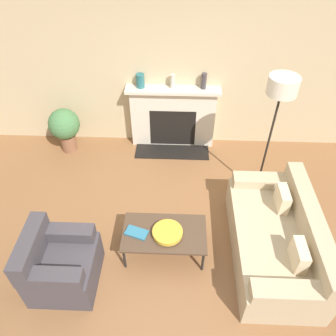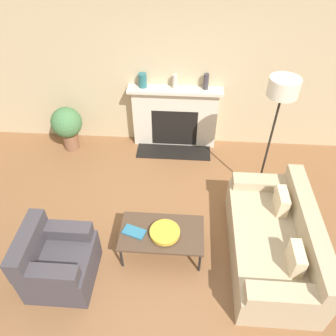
{
  "view_description": "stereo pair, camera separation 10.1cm",
  "coord_description": "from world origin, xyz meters",
  "px_view_note": "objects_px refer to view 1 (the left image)",
  "views": [
    {
      "loc": [
        -0.05,
        -2.31,
        3.65
      ],
      "look_at": [
        -0.19,
        1.23,
        0.45
      ],
      "focal_mm": 35.0,
      "sensor_mm": 36.0,
      "label": 1
    },
    {
      "loc": [
        0.05,
        -2.31,
        3.65
      ],
      "look_at": [
        -0.19,
        1.23,
        0.45
      ],
      "focal_mm": 35.0,
      "sensor_mm": 36.0,
      "label": 2
    }
  ],
  "objects_px": {
    "floor_lamp": "(278,104)",
    "fireplace": "(173,118)",
    "couch": "(277,239)",
    "potted_plant": "(65,126)",
    "coffee_table": "(164,234)",
    "mantel_vase_center_right": "(204,81)",
    "mantel_vase_center_left": "(173,81)",
    "mantel_vase_left": "(140,81)",
    "bowl": "(168,232)",
    "book": "(137,233)",
    "armchair_near": "(60,265)"
  },
  "relations": [
    {
      "from": "bowl",
      "to": "mantel_vase_left",
      "type": "xyz_separation_m",
      "value": [
        -0.53,
        2.34,
        0.79
      ]
    },
    {
      "from": "couch",
      "to": "floor_lamp",
      "type": "height_order",
      "value": "floor_lamp"
    },
    {
      "from": "bowl",
      "to": "floor_lamp",
      "type": "bearing_deg",
      "value": 41.42
    },
    {
      "from": "fireplace",
      "to": "floor_lamp",
      "type": "relative_size",
      "value": 0.81
    },
    {
      "from": "mantel_vase_center_left",
      "to": "potted_plant",
      "type": "relative_size",
      "value": 0.29
    },
    {
      "from": "mantel_vase_center_right",
      "to": "fireplace",
      "type": "bearing_deg",
      "value": -178.24
    },
    {
      "from": "floor_lamp",
      "to": "fireplace",
      "type": "bearing_deg",
      "value": 138.88
    },
    {
      "from": "coffee_table",
      "to": "mantel_vase_center_right",
      "type": "xyz_separation_m",
      "value": [
        0.51,
        2.31,
        0.87
      ]
    },
    {
      "from": "mantel_vase_left",
      "to": "mantel_vase_center_right",
      "type": "bearing_deg",
      "value": 0.0
    },
    {
      "from": "bowl",
      "to": "mantel_vase_center_left",
      "type": "bearing_deg",
      "value": 90.37
    },
    {
      "from": "fireplace",
      "to": "couch",
      "type": "bearing_deg",
      "value": -59.28
    },
    {
      "from": "floor_lamp",
      "to": "mantel_vase_center_left",
      "type": "relative_size",
      "value": 8.33
    },
    {
      "from": "fireplace",
      "to": "coffee_table",
      "type": "distance_m",
      "value": 2.3
    },
    {
      "from": "fireplace",
      "to": "potted_plant",
      "type": "bearing_deg",
      "value": -171.87
    },
    {
      "from": "bowl",
      "to": "potted_plant",
      "type": "xyz_separation_m",
      "value": [
        -1.82,
        2.06,
        0.06
      ]
    },
    {
      "from": "coffee_table",
      "to": "potted_plant",
      "type": "xyz_separation_m",
      "value": [
        -1.78,
        2.03,
        0.14
      ]
    },
    {
      "from": "coffee_table",
      "to": "mantel_vase_center_left",
      "type": "distance_m",
      "value": 2.46
    },
    {
      "from": "couch",
      "to": "potted_plant",
      "type": "relative_size",
      "value": 2.3
    },
    {
      "from": "fireplace",
      "to": "potted_plant",
      "type": "height_order",
      "value": "fireplace"
    },
    {
      "from": "fireplace",
      "to": "armchair_near",
      "type": "relative_size",
      "value": 1.93
    },
    {
      "from": "floor_lamp",
      "to": "mantel_vase_left",
      "type": "bearing_deg",
      "value": 147.62
    },
    {
      "from": "couch",
      "to": "mantel_vase_center_right",
      "type": "bearing_deg",
      "value": -159.14
    },
    {
      "from": "mantel_vase_center_left",
      "to": "floor_lamp",
      "type": "bearing_deg",
      "value": -41.25
    },
    {
      "from": "coffee_table",
      "to": "floor_lamp",
      "type": "xyz_separation_m",
      "value": [
        1.36,
        1.13,
        1.19
      ]
    },
    {
      "from": "fireplace",
      "to": "potted_plant",
      "type": "relative_size",
      "value": 1.93
    },
    {
      "from": "book",
      "to": "potted_plant",
      "type": "xyz_separation_m",
      "value": [
        -1.44,
        2.06,
        0.1
      ]
    },
    {
      "from": "couch",
      "to": "mantel_vase_center_left",
      "type": "distance_m",
      "value": 2.82
    },
    {
      "from": "mantel_vase_left",
      "to": "mantel_vase_center_right",
      "type": "distance_m",
      "value": 1.0
    },
    {
      "from": "armchair_near",
      "to": "coffee_table",
      "type": "height_order",
      "value": "armchair_near"
    },
    {
      "from": "fireplace",
      "to": "mantel_vase_left",
      "type": "xyz_separation_m",
      "value": [
        -0.52,
        0.01,
        0.68
      ]
    },
    {
      "from": "couch",
      "to": "book",
      "type": "relative_size",
      "value": 5.99
    },
    {
      "from": "book",
      "to": "mantel_vase_center_right",
      "type": "height_order",
      "value": "mantel_vase_center_right"
    },
    {
      "from": "couch",
      "to": "potted_plant",
      "type": "xyz_separation_m",
      "value": [
        -3.16,
        2.02,
        0.19
      ]
    },
    {
      "from": "floor_lamp",
      "to": "mantel_vase_center_left",
      "type": "height_order",
      "value": "floor_lamp"
    },
    {
      "from": "couch",
      "to": "fireplace",
      "type": "bearing_deg",
      "value": -149.28
    },
    {
      "from": "book",
      "to": "mantel_vase_center_left",
      "type": "xyz_separation_m",
      "value": [
        0.36,
        2.33,
        0.82
      ]
    },
    {
      "from": "coffee_table",
      "to": "mantel_vase_center_right",
      "type": "relative_size",
      "value": 4.04
    },
    {
      "from": "coffee_table",
      "to": "potted_plant",
      "type": "bearing_deg",
      "value": 131.18
    },
    {
      "from": "bowl",
      "to": "potted_plant",
      "type": "distance_m",
      "value": 2.75
    },
    {
      "from": "fireplace",
      "to": "bowl",
      "type": "relative_size",
      "value": 4.18
    },
    {
      "from": "armchair_near",
      "to": "mantel_vase_center_left",
      "type": "distance_m",
      "value": 3.14
    },
    {
      "from": "fireplace",
      "to": "couch",
      "type": "distance_m",
      "value": 2.66
    },
    {
      "from": "coffee_table",
      "to": "bowl",
      "type": "distance_m",
      "value": 0.09
    },
    {
      "from": "fireplace",
      "to": "floor_lamp",
      "type": "height_order",
      "value": "floor_lamp"
    },
    {
      "from": "coffee_table",
      "to": "potted_plant",
      "type": "height_order",
      "value": "potted_plant"
    },
    {
      "from": "bowl",
      "to": "mantel_vase_center_right",
      "type": "height_order",
      "value": "mantel_vase_center_right"
    },
    {
      "from": "coffee_table",
      "to": "floor_lamp",
      "type": "height_order",
      "value": "floor_lamp"
    },
    {
      "from": "book",
      "to": "potted_plant",
      "type": "relative_size",
      "value": 0.38
    },
    {
      "from": "mantel_vase_center_right",
      "to": "coffee_table",
      "type": "bearing_deg",
      "value": -102.59
    },
    {
      "from": "book",
      "to": "mantel_vase_center_right",
      "type": "distance_m",
      "value": 2.62
    }
  ]
}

